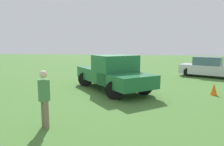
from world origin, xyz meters
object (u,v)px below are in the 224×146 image
object	(u,v)px
pickup_truck	(113,72)
sedan_near	(210,68)
traffic_cone	(214,89)
person_bystander	(44,96)

from	to	relation	value
pickup_truck	sedan_near	size ratio (longest dim) A/B	1.12
pickup_truck	traffic_cone	xyz separation A→B (m)	(-4.81, 0.09, -0.68)
person_bystander	traffic_cone	world-z (taller)	person_bystander
sedan_near	pickup_truck	bearing A→B (deg)	-111.70
sedan_near	person_bystander	xyz separation A→B (m)	(7.32, 10.83, 0.23)
sedan_near	traffic_cone	distance (m)	6.09
pickup_truck	person_bystander	bearing A→B (deg)	127.55
pickup_truck	person_bystander	world-z (taller)	pickup_truck
pickup_truck	sedan_near	bearing A→B (deg)	-87.48
sedan_near	traffic_cone	world-z (taller)	sedan_near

